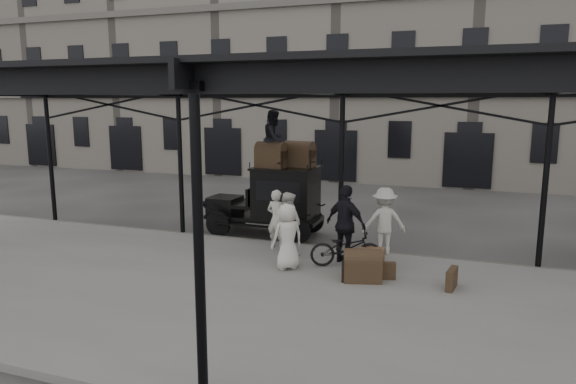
% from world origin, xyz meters
% --- Properties ---
extents(ground, '(120.00, 120.00, 0.00)m').
position_xyz_m(ground, '(0.00, 0.00, 0.00)').
color(ground, '#383533').
rests_on(ground, ground).
extents(platform, '(28.00, 8.00, 0.15)m').
position_xyz_m(platform, '(0.00, -2.00, 0.07)').
color(platform, slate).
rests_on(platform, ground).
extents(canopy, '(22.50, 9.00, 4.74)m').
position_xyz_m(canopy, '(0.00, -1.72, 4.60)').
color(canopy, black).
rests_on(canopy, ground).
extents(building_frontage, '(64.00, 8.00, 14.00)m').
position_xyz_m(building_frontage, '(0.00, 18.00, 7.00)').
color(building_frontage, slate).
rests_on(building_frontage, ground).
extents(taxi, '(3.65, 1.55, 2.18)m').
position_xyz_m(taxi, '(-2.31, 3.14, 1.20)').
color(taxi, black).
rests_on(taxi, ground).
extents(porter_left, '(0.66, 0.50, 1.65)m').
position_xyz_m(porter_left, '(-1.63, 1.34, 0.97)').
color(porter_left, beige).
rests_on(porter_left, platform).
extents(porter_midleft, '(0.99, 0.89, 1.67)m').
position_xyz_m(porter_midleft, '(-1.17, 0.96, 0.99)').
color(porter_midleft, silver).
rests_on(porter_midleft, platform).
extents(porter_centre, '(0.92, 0.92, 1.61)m').
position_xyz_m(porter_centre, '(-0.77, -0.19, 0.95)').
color(porter_centre, silver).
rests_on(porter_centre, platform).
extents(porter_official, '(1.26, 0.91, 1.98)m').
position_xyz_m(porter_official, '(0.45, 0.73, 1.14)').
color(porter_official, black).
rests_on(porter_official, platform).
extents(porter_right, '(1.31, 1.02, 1.79)m').
position_xyz_m(porter_right, '(1.23, 1.80, 1.04)').
color(porter_right, beige).
rests_on(porter_right, platform).
extents(bicycle, '(1.85, 1.17, 0.92)m').
position_xyz_m(bicycle, '(0.52, 0.45, 0.61)').
color(bicycle, black).
rests_on(bicycle, platform).
extents(porter_roof, '(0.73, 0.89, 1.72)m').
position_xyz_m(porter_roof, '(-2.34, 3.04, 3.04)').
color(porter_roof, black).
rests_on(porter_roof, taxi).
extents(steamer_trunk_roof_near, '(0.93, 0.61, 0.65)m').
position_xyz_m(steamer_trunk_roof_near, '(-2.39, 2.89, 2.50)').
color(steamer_trunk_roof_near, '#473220').
rests_on(steamer_trunk_roof_near, taxi).
extents(steamer_trunk_roof_far, '(0.97, 0.68, 0.66)m').
position_xyz_m(steamer_trunk_roof_far, '(-1.64, 3.34, 2.51)').
color(steamer_trunk_roof_far, '#473220').
rests_on(steamer_trunk_roof_far, taxi).
extents(steamer_trunk_platform, '(0.95, 0.72, 0.62)m').
position_xyz_m(steamer_trunk_platform, '(1.12, -0.44, 0.46)').
color(steamer_trunk_platform, '#473220').
rests_on(steamer_trunk_platform, platform).
extents(wicker_hamper, '(0.61, 0.46, 0.50)m').
position_xyz_m(wicker_hamper, '(1.14, 0.49, 0.40)').
color(wicker_hamper, brown).
rests_on(wicker_hamper, platform).
extents(suitcase_upright, '(0.24, 0.62, 0.45)m').
position_xyz_m(suitcase_upright, '(3.04, -0.30, 0.38)').
color(suitcase_upright, '#473220').
rests_on(suitcase_upright, platform).
extents(suitcase_flat, '(0.62, 0.33, 0.40)m').
position_xyz_m(suitcase_flat, '(1.53, -0.19, 0.35)').
color(suitcase_flat, '#473220').
rests_on(suitcase_flat, platform).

